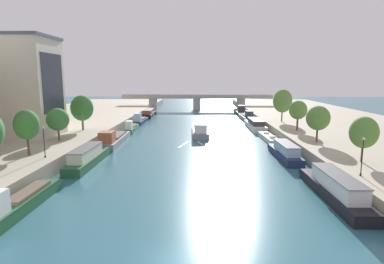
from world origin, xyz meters
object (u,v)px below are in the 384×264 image
object	(u,v)px
moored_boat_left_gap_after	(88,157)
moored_boat_left_far	(140,120)
moored_boat_left_midway	(19,203)
lamppost_right_bank	(362,155)
moored_boat_left_lone	(132,128)
moored_boat_right_upstream	(240,111)
moored_boat_right_lone	(335,188)
moored_boat_right_near	(285,152)
moored_boat_right_far	(268,138)
moored_boat_right_end	(246,117)
moored_boat_left_end	(114,139)
tree_right_second	(318,118)
tree_right_midway	(364,132)
tree_right_third	(298,110)
tree_right_distant	(283,101)
barge_midriver	(200,129)
tree_left_past_mid	(82,108)
moored_boat_right_downstream	(255,125)
bridge_far	(197,100)
tree_left_second	(27,125)
tree_left_distant	(58,119)
lamppost_left_bank	(44,140)
moored_boat_left_upstream	(149,113)

from	to	relation	value
moored_boat_left_gap_after	moored_boat_left_far	bearing A→B (deg)	90.60
moored_boat_left_midway	lamppost_right_bank	world-z (taller)	lamppost_right_bank
moored_boat_left_lone	moored_boat_right_upstream	size ratio (longest dim) A/B	0.76
moored_boat_right_lone	moored_boat_right_near	size ratio (longest dim) A/B	1.19
moored_boat_right_far	moored_boat_right_end	bearing A→B (deg)	90.37
moored_boat_left_end	tree_right_second	world-z (taller)	tree_right_second
tree_right_midway	tree_right_third	distance (m)	24.86
moored_boat_left_lone	tree_right_distant	xyz separation A→B (m)	(36.29, 3.01, 6.26)
moored_boat_left_end	barge_midriver	bearing A→B (deg)	36.70
moored_boat_left_end	lamppost_right_bank	distance (m)	43.51
moored_boat_left_lone	barge_midriver	bearing A→B (deg)	-7.38
moored_boat_left_far	tree_left_past_mid	distance (m)	26.64
tree_left_past_mid	lamppost_right_bank	xyz separation A→B (m)	(41.52, -29.83, -2.17)
moored_boat_right_downstream	tree_left_past_mid	distance (m)	41.43
moored_boat_right_upstream	tree_right_midway	bearing A→B (deg)	-84.87
moored_boat_left_midway	moored_boat_left_far	xyz separation A→B (m)	(0.13, 60.70, -0.07)
barge_midriver	tree_right_midway	world-z (taller)	tree_right_midway
moored_boat_left_midway	moored_boat_right_upstream	xyz separation A→B (m)	(30.95, 84.98, -0.00)
moored_boat_right_lone	moored_boat_right_near	world-z (taller)	moored_boat_right_lone
moored_boat_left_midway	lamppost_right_bank	distance (m)	35.28
moored_boat_left_end	bridge_far	world-z (taller)	bridge_far
moored_boat_left_far	bridge_far	xyz separation A→B (m)	(15.44, 38.04, 2.99)
tree_left_second	tree_right_third	world-z (taller)	tree_left_second
moored_boat_right_end	moored_boat_right_far	bearing A→B (deg)	-89.63
moored_boat_left_far	tree_left_distant	bearing A→B (deg)	-101.09
moored_boat_right_far	tree_left_second	bearing A→B (deg)	-148.90
moored_boat_left_lone	moored_boat_right_downstream	distance (m)	30.60
lamppost_left_bank	moored_boat_left_far	bearing A→B (deg)	85.42
moored_boat_left_gap_after	tree_left_past_mid	distance (m)	20.90
moored_boat_right_near	tree_right_midway	distance (m)	13.12
moored_boat_left_gap_after	moored_boat_right_upstream	xyz separation A→B (m)	(30.37, 68.07, -0.18)
moored_boat_right_far	tree_right_distant	bearing A→B (deg)	65.83
tree_left_past_mid	moored_boat_left_end	bearing A→B (deg)	-25.42
moored_boat_left_lone	moored_boat_right_far	world-z (taller)	moored_boat_left_lone
moored_boat_right_near	lamppost_left_bank	xyz separation A→B (m)	(-34.25, -8.72, 3.34)
moored_boat_left_upstream	lamppost_left_bank	size ratio (longest dim) A/B	4.01
tree_right_midway	moored_boat_right_near	bearing A→B (deg)	124.94
tree_left_distant	tree_right_midway	size ratio (longest dim) A/B	0.95
moored_boat_right_downstream	tree_right_second	bearing A→B (deg)	-78.24
moored_boat_right_downstream	moored_boat_right_end	xyz separation A→B (m)	(0.06, 16.30, -0.06)
tree_right_midway	tree_right_third	size ratio (longest dim) A/B	0.96
tree_right_distant	barge_midriver	bearing A→B (deg)	-165.56
moored_boat_left_upstream	moored_boat_right_downstream	size ratio (longest dim) A/B	1.06
moored_boat_right_far	lamppost_right_bank	bearing A→B (deg)	-83.56
tree_left_second	moored_boat_left_upstream	bearing A→B (deg)	84.20
moored_boat_right_downstream	tree_right_midway	distance (m)	40.96
moored_boat_right_near	tree_left_distant	distance (m)	37.90
moored_boat_left_far	moored_boat_right_lone	world-z (taller)	moored_boat_left_far
tree_right_second	moored_boat_right_near	bearing A→B (deg)	-153.24
moored_boat_left_upstream	bridge_far	xyz separation A→B (m)	(15.66, 20.83, 2.90)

